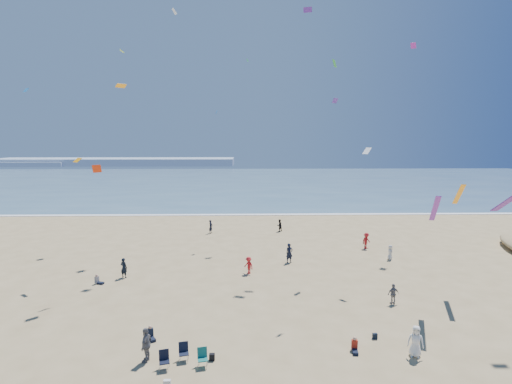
{
  "coord_description": "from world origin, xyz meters",
  "views": [
    {
      "loc": [
        1.41,
        -18.18,
        12.11
      ],
      "look_at": [
        2.0,
        8.0,
        8.63
      ],
      "focal_mm": 28.0,
      "sensor_mm": 36.0,
      "label": 1
    }
  ],
  "objects": [
    {
      "name": "chair_cluster",
      "position": [
        -2.02,
        1.93,
        0.5
      ],
      "size": [
        2.72,
        1.53,
        1.0
      ],
      "color": "black",
      "rests_on": "ground"
    },
    {
      "name": "seated_group",
      "position": [
        0.15,
        2.9,
        0.42
      ],
      "size": [
        20.79,
        19.64,
        0.84
      ],
      "color": "white",
      "rests_on": "ground"
    },
    {
      "name": "standing_flyers",
      "position": [
        4.46,
        10.04,
        0.87
      ],
      "size": [
        33.94,
        39.94,
        1.93
      ],
      "color": "black",
      "rests_on": "ground"
    },
    {
      "name": "black_backpack",
      "position": [
        -0.55,
        2.46,
        0.19
      ],
      "size": [
        0.3,
        0.22,
        0.38
      ],
      "primitive_type": "cube",
      "color": "black",
      "rests_on": "ground"
    },
    {
      "name": "white_tote",
      "position": [
        -2.54,
        0.05,
        0.2
      ],
      "size": [
        0.35,
        0.2,
        0.4
      ],
      "primitive_type": "cube",
      "color": "silver",
      "rests_on": "ground"
    },
    {
      "name": "headland_far",
      "position": [
        -60.0,
        170.0,
        1.6
      ],
      "size": [
        110.0,
        20.0,
        3.2
      ],
      "primitive_type": "cube",
      "color": "#7A8EA8",
      "rests_on": "ground"
    },
    {
      "name": "surf_line",
      "position": [
        0.0,
        45.0,
        0.04
      ],
      "size": [
        220.0,
        1.2,
        0.08
      ],
      "primitive_type": "cube",
      "color": "white",
      "rests_on": "ground"
    },
    {
      "name": "ocean",
      "position": [
        0.0,
        95.0,
        0.03
      ],
      "size": [
        220.0,
        100.0,
        0.06
      ],
      "primitive_type": "cube",
      "color": "#476B84",
      "rests_on": "ground"
    },
    {
      "name": "kites_aloft",
      "position": [
        8.33,
        12.98,
        14.55
      ],
      "size": [
        40.52,
        41.78,
        28.03
      ],
      "color": "green",
      "rests_on": "ground"
    },
    {
      "name": "headland_near",
      "position": [
        -100.0,
        165.0,
        1.0
      ],
      "size": [
        40.0,
        14.0,
        2.0
      ],
      "primitive_type": "cube",
      "color": "#7A8EA8",
      "rests_on": "ground"
    },
    {
      "name": "navy_bag",
      "position": [
        9.2,
        4.62,
        0.17
      ],
      "size": [
        0.28,
        0.18,
        0.34
      ],
      "primitive_type": "cube",
      "color": "black",
      "rests_on": "ground"
    }
  ]
}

